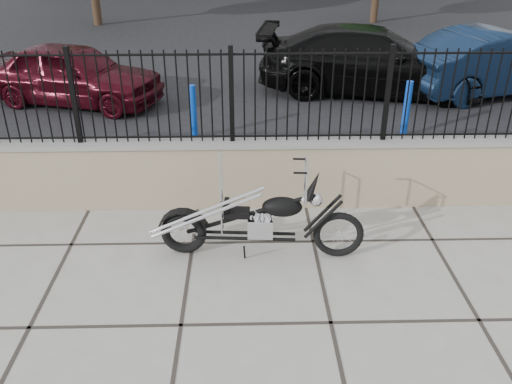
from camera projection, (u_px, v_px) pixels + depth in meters
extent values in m
plane|color=#99968E|center=(331.00, 323.00, 5.42)|extent=(90.00, 90.00, 0.00)
plane|color=black|center=(270.00, 46.00, 16.50)|extent=(30.00, 30.00, 0.00)
cube|color=gray|center=(306.00, 172.00, 7.42)|extent=(14.00, 0.36, 0.96)
cube|color=black|center=(310.00, 96.00, 6.92)|extent=(14.00, 0.08, 1.20)
imported|color=#3F0913|center=(73.00, 74.00, 11.28)|extent=(4.01, 2.51, 1.27)
imported|color=black|center=(371.00, 60.00, 11.97)|extent=(5.23, 2.83, 1.44)
imported|color=#0E1D36|center=(499.00, 62.00, 11.89)|extent=(4.58, 2.69, 1.42)
cylinder|color=#0D26D0|center=(193.00, 112.00, 9.59)|extent=(0.14, 0.14, 0.98)
cylinder|color=#0E1FD8|center=(406.00, 109.00, 9.65)|extent=(0.15, 0.15, 1.03)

